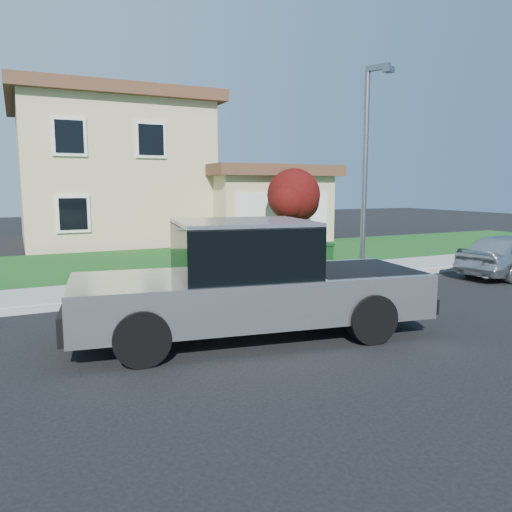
{
  "coord_description": "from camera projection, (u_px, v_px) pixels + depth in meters",
  "views": [
    {
      "loc": [
        -4.22,
        -8.56,
        2.69
      ],
      "look_at": [
        0.37,
        1.01,
        1.2
      ],
      "focal_mm": 35.0,
      "sensor_mm": 36.0,
      "label": 1
    }
  ],
  "objects": [
    {
      "name": "ground",
      "position": [
        261.0,
        324.0,
        9.82
      ],
      "size": [
        80.0,
        80.0,
        0.0
      ],
      "primitive_type": "plane",
      "color": "black",
      "rests_on": "ground"
    },
    {
      "name": "curb",
      "position": [
        246.0,
        289.0,
        12.83
      ],
      "size": [
        40.0,
        0.2,
        0.12
      ],
      "primitive_type": "cube",
      "color": "gray",
      "rests_on": "ground"
    },
    {
      "name": "sidewalk",
      "position": [
        230.0,
        281.0,
        13.81
      ],
      "size": [
        40.0,
        2.0,
        0.15
      ],
      "primitive_type": "cube",
      "color": "gray",
      "rests_on": "ground"
    },
    {
      "name": "lawn",
      "position": [
        181.0,
        261.0,
        17.83
      ],
      "size": [
        40.0,
        7.0,
        0.1
      ],
      "primitive_type": "cube",
      "color": "#123F15",
      "rests_on": "ground"
    },
    {
      "name": "house",
      "position": [
        139.0,
        176.0,
        24.57
      ],
      "size": [
        14.0,
        11.3,
        6.85
      ],
      "color": "tan",
      "rests_on": "ground"
    },
    {
      "name": "pickup_truck",
      "position": [
        250.0,
        283.0,
        8.9
      ],
      "size": [
        6.63,
        3.11,
        2.1
      ],
      "rotation": [
        0.0,
        0.0,
        -0.16
      ],
      "color": "black",
      "rests_on": "ground"
    },
    {
      "name": "woman",
      "position": [
        244.0,
        277.0,
        10.54
      ],
      "size": [
        0.55,
        0.4,
        1.65
      ],
      "rotation": [
        0.0,
        0.0,
        3.13
      ],
      "color": "tan",
      "rests_on": "ground"
    },
    {
      "name": "sedan",
      "position": [
        512.0,
        255.0,
        14.9
      ],
      "size": [
        4.05,
        2.02,
        1.32
      ],
      "primitive_type": "imported",
      "rotation": [
        0.0,
        0.0,
        1.69
      ],
      "color": "#B8BBC0",
      "rests_on": "ground"
    },
    {
      "name": "ornamental_tree",
      "position": [
        294.0,
        198.0,
        20.49
      ],
      "size": [
        2.42,
        2.18,
        3.32
      ],
      "color": "black",
      "rests_on": "lawn"
    },
    {
      "name": "trash_bin",
      "position": [
        318.0,
        260.0,
        13.92
      ],
      "size": [
        0.65,
        0.73,
        0.98
      ],
      "rotation": [
        0.0,
        0.0,
        0.08
      ],
      "color": "#0E3612",
      "rests_on": "sidewalk"
    },
    {
      "name": "street_lamp",
      "position": [
        367.0,
        165.0,
        12.82
      ],
      "size": [
        0.46,
        0.73,
        5.67
      ],
      "rotation": [
        0.0,
        0.0,
        0.4
      ],
      "color": "slate",
      "rests_on": "ground"
    }
  ]
}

